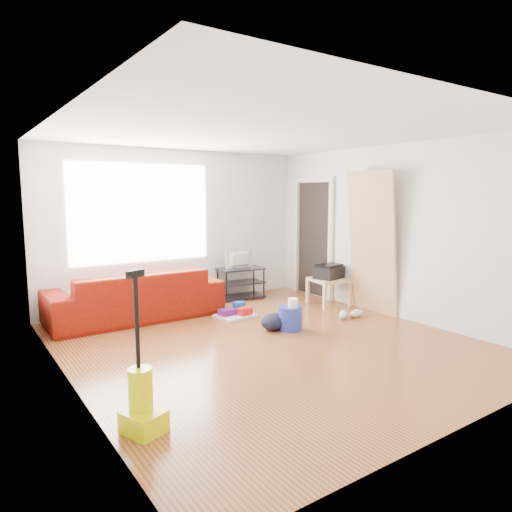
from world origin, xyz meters
TOP-DOWN VIEW (x-y plane):
  - room at (0.07, 0.15)m, footprint 4.51×5.01m
  - sofa at (-0.93, 1.95)m, footprint 2.43×0.95m
  - tv_stand at (1.03, 2.22)m, footprint 0.81×0.52m
  - tv at (1.03, 2.22)m, footprint 0.53×0.07m
  - side_table at (1.95, 1.00)m, footprint 0.61×0.61m
  - printer at (1.95, 1.00)m, footprint 0.50×0.43m
  - bucket at (0.56, 0.26)m, footprint 0.32×0.32m
  - toilet_paper at (0.58, 0.22)m, footprint 0.13×0.13m
  - cleaning_tray at (0.30, 1.21)m, footprint 0.57×0.47m
  - backpack at (0.39, 0.40)m, footprint 0.48×0.44m
  - sneakers at (1.66, 0.24)m, footprint 0.50×0.28m
  - vacuum at (-2.00, -1.16)m, footprint 0.34×0.37m
  - door_panel at (2.13, 0.28)m, footprint 0.27×0.86m

SIDE VIEW (x-z plane):
  - sofa at x=-0.93m, z-range -0.36..0.36m
  - bucket at x=0.56m, z-range -0.16..0.16m
  - backpack at x=0.39m, z-range -0.11..0.11m
  - door_panel at x=2.13m, z-range -1.07..1.07m
  - sneakers at x=1.66m, z-range 0.00..0.11m
  - cleaning_tray at x=0.30m, z-range -0.04..0.16m
  - toilet_paper at x=0.58m, z-range 0.16..0.27m
  - vacuum at x=-2.00m, z-range -0.39..0.84m
  - tv_stand at x=1.03m, z-range 0.01..0.54m
  - side_table at x=1.95m, z-range 0.15..0.59m
  - printer at x=1.95m, z-range 0.43..0.66m
  - tv at x=1.03m, z-range 0.53..0.83m
  - room at x=0.07m, z-range 0.00..2.51m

